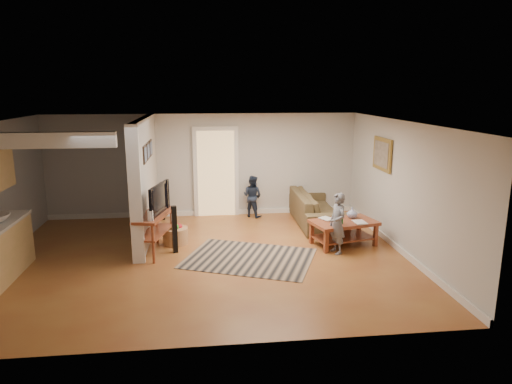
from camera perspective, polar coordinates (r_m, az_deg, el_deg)
ground at (r=8.64m, az=-6.30°, el=-8.19°), size 7.50×7.50×0.00m
room_shell at (r=8.72m, az=-13.58°, el=1.69°), size 7.54×6.02×2.52m
area_rug at (r=8.56m, az=-0.83°, el=-8.27°), size 2.74×2.40×0.01m
sofa at (r=10.88m, az=7.47°, el=-3.77°), size 0.97×2.43×0.71m
coffee_table at (r=9.35m, az=10.97°, el=-4.18°), size 1.42×1.03×0.75m
tv_console at (r=8.84m, az=-12.54°, el=-3.11°), size 0.75×1.31×1.06m
speaker_left at (r=8.86m, az=-10.15°, el=-4.63°), size 0.11×0.11×0.92m
speaker_right at (r=11.13m, az=-11.62°, el=-1.10°), size 0.10×0.10×0.91m
toy_basket at (r=9.43m, az=-10.04°, el=-5.28°), size 0.51×0.51×0.45m
child at (r=8.98m, az=10.00°, el=-7.48°), size 0.38×0.49×1.18m
toddler at (r=11.26m, az=-0.45°, el=-3.08°), size 0.63×0.61×1.03m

